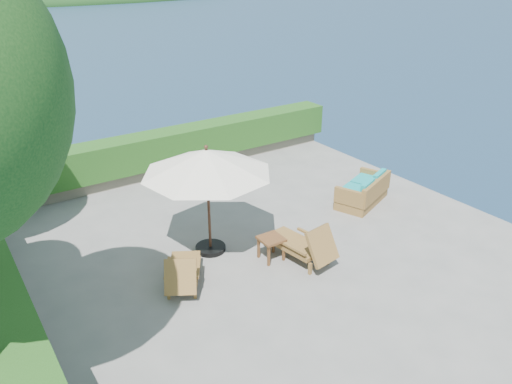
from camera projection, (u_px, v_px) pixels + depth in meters
ground at (265, 249)px, 11.70m from camera, size 12.00×12.00×0.00m
foundation at (264, 303)px, 12.36m from camera, size 12.00×12.00×3.00m
ocean at (264, 348)px, 12.97m from camera, size 600.00×600.00×0.00m
planter_wall_far at (163, 168)px, 15.83m from camera, size 12.00×0.60×0.36m
planter_wall_left at (5, 334)px, 8.78m from camera, size 0.60×12.00×0.36m
hedge_far at (162, 148)px, 15.55m from camera, size 12.40×0.90×1.00m
patio_umbrella at (207, 163)px, 10.74m from camera, size 3.42×3.42×2.60m
lounge_left at (183, 271)px, 10.23m from camera, size 1.32×1.63×0.88m
lounge_right at (303, 244)px, 11.10m from camera, size 0.95×1.80×0.99m
side_table at (271, 242)px, 11.14m from camera, size 0.53×0.53×0.55m
wicker_loveseat at (364, 192)px, 13.80m from camera, size 1.95×1.46×0.86m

